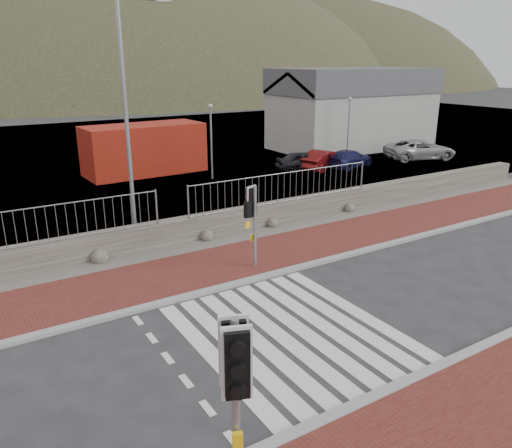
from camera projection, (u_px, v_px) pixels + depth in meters
ground at (289, 332)px, 12.31m from camera, size 220.00×220.00×0.00m
sidewalk_far at (208, 268)px, 15.93m from camera, size 40.00×3.00×0.08m
kerb_near at (377, 396)px, 9.88m from camera, size 40.00×0.25×0.12m
kerb_far at (230, 285)px, 14.72m from camera, size 40.00×0.25×0.12m
zebra_crossing at (289, 331)px, 12.31m from camera, size 4.62×5.60×0.01m
gravel_strip at (182, 250)px, 17.55m from camera, size 40.00×1.50×0.06m
stone_wall at (173, 232)px, 18.06m from camera, size 40.00×0.60×0.90m
railing at (172, 196)px, 17.51m from camera, size 18.07×0.07×1.22m
quay at (57, 156)px, 34.82m from camera, size 120.00×40.00×0.50m
water at (1, 113)px, 63.06m from camera, size 220.00×50.00×0.05m
harbor_building at (353, 108)px, 37.47m from camera, size 12.20×6.20×5.80m
hills_backdrop at (45, 224)px, 93.83m from camera, size 254.00×90.00×100.00m
traffic_signal_near at (235, 372)px, 7.02m from camera, size 0.50×0.40×3.05m
traffic_signal_far at (254, 210)px, 15.41m from camera, size 0.67×0.39×2.73m
streetlight at (130, 112)px, 16.85m from camera, size 1.71×0.76×8.34m
shipping_container at (144, 149)px, 29.12m from camera, size 6.94×3.17×2.84m
car_a at (304, 161)px, 30.03m from camera, size 3.64×2.26×1.16m
car_b at (324, 160)px, 30.39m from camera, size 3.81×2.35×1.19m
car_c at (349, 159)px, 30.88m from camera, size 4.08×2.54×1.10m
car_d at (420, 150)px, 33.40m from camera, size 5.17×3.57×1.31m
car_e at (411, 149)px, 33.99m from camera, size 3.60×2.33×1.14m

